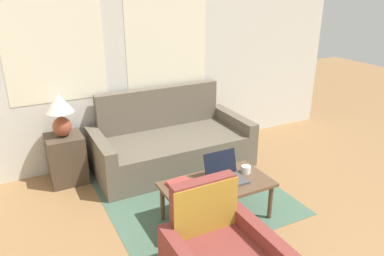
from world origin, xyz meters
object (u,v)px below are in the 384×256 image
book_red (180,184)px  cup_navy (246,169)px  cup_yellow (183,197)px  coffee_table (217,187)px  couch (170,145)px  table_lamp (60,111)px  laptop (225,174)px  snack_bowl (200,187)px

book_red → cup_navy: bearing=-6.7°
cup_yellow → book_red: cup_yellow is taller
coffee_table → cup_yellow: size_ratio=12.30×
book_red → couch: bearing=70.1°
table_lamp → book_red: (0.82, -1.33, -0.46)m
table_lamp → laptop: table_lamp is taller
laptop → book_red: (-0.44, 0.10, -0.04)m
coffee_table → book_red: bearing=158.9°
snack_bowl → book_red: (-0.12, 0.18, -0.02)m
table_lamp → book_red: size_ratio=2.20×
coffee_table → cup_navy: size_ratio=11.11×
coffee_table → cup_navy: bearing=7.4°
snack_bowl → couch: bearing=77.3°
cup_navy → laptop: bearing=-175.4°
cup_navy → cup_yellow: 0.80m
couch → cup_yellow: size_ratio=22.67×
cup_navy → cup_yellow: bearing=-168.2°
couch → coffee_table: size_ratio=1.84×
cup_navy → book_red: bearing=173.3°
cup_navy → snack_bowl: 0.59m
coffee_table → laptop: 0.15m
snack_bowl → book_red: 0.21m
snack_bowl → table_lamp: bearing=122.0°
laptop → snack_bowl: bearing=-167.2°
couch → laptop: 1.28m
snack_bowl → cup_navy: bearing=9.2°
coffee_table → book_red: 0.36m
coffee_table → laptop: laptop is taller
cup_navy → snack_bowl: cup_navy is taller
snack_bowl → book_red: bearing=124.1°
coffee_table → laptop: bearing=14.0°
laptop → book_red: 0.45m
couch → laptop: size_ratio=5.54×
snack_bowl → book_red: snack_bowl is taller
table_lamp → laptop: bearing=-48.6°
table_lamp → cup_yellow: bearing=-64.9°
table_lamp → cup_navy: 2.12m
cup_navy → cup_yellow: size_ratio=1.11×
laptop → cup_yellow: 0.55m
table_lamp → couch: bearing=-7.6°
table_lamp → cup_navy: table_lamp is taller
cup_yellow → snack_bowl: size_ratio=0.59×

